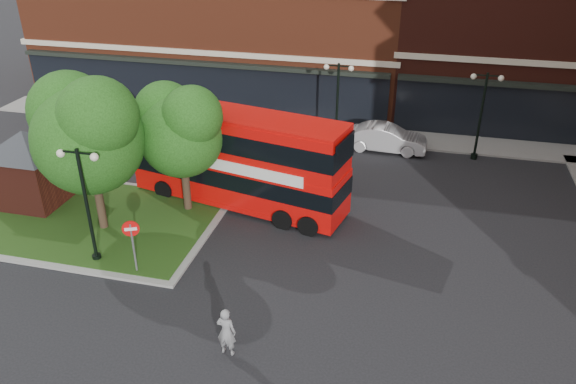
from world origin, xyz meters
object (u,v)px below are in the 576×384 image
(bus, at_px, (237,153))
(woman, at_px, (226,332))
(car_silver, at_px, (238,126))
(car_white, at_px, (386,138))

(bus, xyz_separation_m, woman, (2.83, -9.84, -1.76))
(bus, xyz_separation_m, car_silver, (-2.74, 8.16, -1.98))
(bus, relative_size, car_white, 2.32)
(car_silver, relative_size, car_white, 0.85)
(bus, distance_m, car_silver, 8.84)
(bus, bearing_deg, woman, -61.59)
(car_white, bearing_deg, bus, 144.50)
(car_white, bearing_deg, woman, 171.32)
(woman, height_order, car_white, woman)
(bus, bearing_deg, car_white, 64.45)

